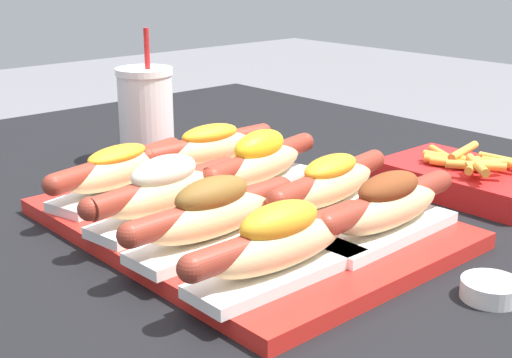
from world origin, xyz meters
TOP-DOWN VIEW (x-y plane):
  - serving_tray at (0.04, -0.08)m, footprint 0.45×0.34m
  - hot_dog_0 at (-0.12, -0.15)m, footprint 0.10×0.22m
  - hot_dog_1 at (-0.01, -0.15)m, footprint 0.08×0.23m
  - hot_dog_2 at (0.08, -0.16)m, footprint 0.07×0.23m
  - hot_dog_3 at (0.19, -0.16)m, footprint 0.06×0.23m
  - hot_dog_4 at (-0.12, -0.00)m, footprint 0.06×0.23m
  - hot_dog_5 at (-0.02, 0.00)m, footprint 0.10×0.22m
  - hot_dog_6 at (0.09, 0.01)m, footprint 0.09×0.23m
  - hot_dog_7 at (0.19, -0.01)m, footprint 0.07×0.23m
  - sauce_bowl at (0.32, -0.02)m, footprint 0.06×0.06m
  - drink_cup at (-0.28, 0.00)m, footprint 0.09×0.09m
  - fries_basket at (0.14, 0.24)m, footprint 0.22×0.14m

SIDE VIEW (x-z plane):
  - serving_tray at x=0.04m, z-range 0.75..0.77m
  - sauce_bowl at x=0.32m, z-range 0.75..0.77m
  - fries_basket at x=0.14m, z-range 0.74..0.80m
  - hot_dog_0 at x=-0.12m, z-range 0.77..0.83m
  - hot_dog_4 at x=-0.12m, z-range 0.77..0.83m
  - hot_dog_6 at x=0.09m, z-range 0.77..0.83m
  - hot_dog_7 at x=0.19m, z-range 0.77..0.84m
  - hot_dog_3 at x=0.19m, z-range 0.76..0.84m
  - hot_dog_2 at x=0.08m, z-range 0.76..0.84m
  - hot_dog_1 at x=-0.01m, z-range 0.76..0.84m
  - hot_dog_5 at x=-0.02m, z-range 0.76..0.84m
  - drink_cup at x=-0.28m, z-range 0.72..0.93m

